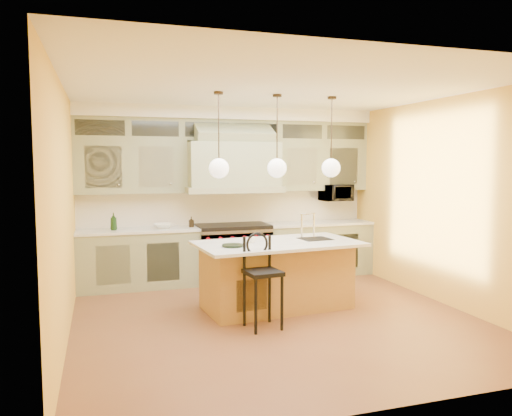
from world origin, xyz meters
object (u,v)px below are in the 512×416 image
object	(u,v)px
range	(233,252)
counter_stool	(262,274)
microwave	(336,193)
kitchen_island	(277,274)

from	to	relation	value
range	counter_stool	world-z (taller)	counter_stool
range	microwave	size ratio (longest dim) A/B	2.21
microwave	range	bearing A→B (deg)	-176.88
counter_stool	microwave	distance (m)	3.45
counter_stool	microwave	xyz separation A→B (m)	(2.23, 2.52, 0.80)
kitchen_island	counter_stool	size ratio (longest dim) A/B	2.00
counter_stool	microwave	size ratio (longest dim) A/B	2.12
counter_stool	microwave	world-z (taller)	microwave
range	kitchen_island	distance (m)	1.70
range	kitchen_island	bearing A→B (deg)	-84.04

